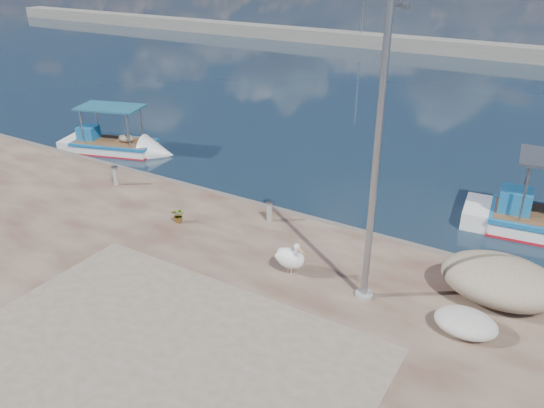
{
  "coord_description": "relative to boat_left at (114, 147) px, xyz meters",
  "views": [
    {
      "loc": [
        7.59,
        -8.79,
        8.42
      ],
      "look_at": [
        0.0,
        3.8,
        1.3
      ],
      "focal_mm": 35.0,
      "sensor_mm": 36.0,
      "label": 1
    }
  ],
  "objects": [
    {
      "name": "bollard_near",
      "position": [
        10.18,
        -3.03,
        0.67
      ],
      "size": [
        0.22,
        0.22,
        0.67
      ],
      "color": "gray",
      "rests_on": "quay"
    },
    {
      "name": "net_pile_c",
      "position": [
        17.24,
        -3.71,
        0.87
      ],
      "size": [
        2.85,
        2.04,
        1.12
      ],
      "primitive_type": "ellipsoid",
      "color": "tan",
      "rests_on": "quay"
    },
    {
      "name": "ground",
      "position": [
        10.47,
        -7.14,
        -0.19
      ],
      "size": [
        1400.0,
        1400.0,
        0.0
      ],
      "primitive_type": "plane",
      "color": "#162635",
      "rests_on": "ground"
    },
    {
      "name": "quay_patch",
      "position": [
        11.47,
        -10.14,
        0.31
      ],
      "size": [
        9.0,
        7.0,
        0.01
      ],
      "primitive_type": "cube",
      "color": "gray",
      "rests_on": "quay"
    },
    {
      "name": "breakwater",
      "position": [
        10.46,
        32.86,
        0.41
      ],
      "size": [
        120.0,
        2.2,
        7.5
      ],
      "color": "gray",
      "rests_on": "ground"
    },
    {
      "name": "boat_left",
      "position": [
        0.0,
        0.0,
        0.0
      ],
      "size": [
        5.38,
        3.11,
        2.46
      ],
      "rotation": [
        0.0,
        0.0,
        0.3
      ],
      "color": "white",
      "rests_on": "ground"
    },
    {
      "name": "bollard_far",
      "position": [
        3.81,
        -3.49,
        0.7
      ],
      "size": [
        0.24,
        0.24,
        0.72
      ],
      "color": "gray",
      "rests_on": "quay"
    },
    {
      "name": "potted_plant",
      "position": [
        7.76,
        -4.61,
        0.56
      ],
      "size": [
        0.48,
        0.42,
        0.5
      ],
      "primitive_type": "imported",
      "rotation": [
        0.0,
        0.0,
        0.08
      ],
      "color": "#33722D",
      "rests_on": "quay"
    },
    {
      "name": "net_pile_d",
      "position": [
        16.85,
        -5.42,
        0.57
      ],
      "size": [
        1.42,
        1.06,
        0.53
      ],
      "primitive_type": "ellipsoid",
      "color": "silver",
      "rests_on": "quay"
    },
    {
      "name": "pelican",
      "position": [
        12.26,
        -5.37,
        0.81
      ],
      "size": [
        1.1,
        0.78,
        1.06
      ],
      "rotation": [
        0.0,
        0.0,
        -0.42
      ],
      "color": "tan",
      "rests_on": "quay"
    },
    {
      "name": "lamp_post",
      "position": [
        14.36,
        -5.28,
        3.61
      ],
      "size": [
        0.44,
        0.96,
        7.0
      ],
      "color": "gray",
      "rests_on": "quay"
    }
  ]
}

